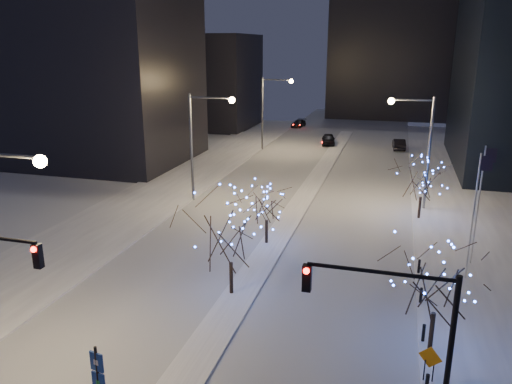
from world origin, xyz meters
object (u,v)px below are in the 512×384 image
(street_lamp_w_far, at_px, (270,103))
(car_far, at_px, (299,123))
(holiday_tree_median_far, at_px, (267,204))
(street_lamp_w_mid, at_px, (202,133))
(wayfinding_sign, at_px, (98,377))
(car_near, at_px, (328,139))
(car_mid, at_px, (399,144))
(holiday_tree_plaza_far, at_px, (422,179))
(construction_sign, at_px, (430,360))
(traffic_signal_east, at_px, (404,329))
(holiday_tree_plaza_near, at_px, (437,281))
(street_lamp_east, at_px, (419,138))
(holiday_tree_median_near, at_px, (230,230))

(street_lamp_w_far, relative_size, car_far, 2.28)
(holiday_tree_median_far, bearing_deg, street_lamp_w_mid, 134.03)
(street_lamp_w_mid, height_order, wayfinding_sign, street_lamp_w_mid)
(street_lamp_w_far, distance_m, wayfinding_sign, 53.76)
(car_near, distance_m, car_mid, 10.09)
(holiday_tree_plaza_far, height_order, construction_sign, holiday_tree_plaza_far)
(car_mid, xyz_separation_m, holiday_tree_plaza_far, (1.92, -30.30, 2.81))
(street_lamp_w_mid, xyz_separation_m, traffic_signal_east, (17.88, -26.00, -1.74))
(holiday_tree_plaza_near, bearing_deg, street_lamp_east, 91.06)
(holiday_tree_plaza_near, xyz_separation_m, holiday_tree_plaza_far, (0.00, 19.71, -0.20))
(holiday_tree_plaza_far, bearing_deg, street_lamp_east, 98.22)
(street_lamp_w_far, xyz_separation_m, holiday_tree_median_near, (8.44, -41.85, -2.38))
(car_mid, bearing_deg, street_lamp_east, 87.94)
(street_lamp_w_far, xyz_separation_m, traffic_signal_east, (17.88, -51.00, -1.74))
(street_lamp_w_mid, relative_size, traffic_signal_east, 1.43)
(construction_sign, bearing_deg, street_lamp_w_mid, 152.41)
(traffic_signal_east, bearing_deg, holiday_tree_median_near, 135.88)
(traffic_signal_east, height_order, holiday_tree_plaza_far, traffic_signal_east)
(car_near, height_order, holiday_tree_plaza_far, holiday_tree_plaza_far)
(street_lamp_w_mid, relative_size, holiday_tree_plaza_far, 1.81)
(holiday_tree_median_far, bearing_deg, holiday_tree_median_near, -90.00)
(holiday_tree_plaza_far, bearing_deg, car_mid, 93.63)
(street_lamp_east, relative_size, holiday_tree_plaza_near, 1.78)
(traffic_signal_east, height_order, holiday_tree_median_far, traffic_signal_east)
(street_lamp_east, distance_m, car_mid, 28.04)
(street_lamp_w_far, distance_m, holiday_tree_median_far, 34.93)
(street_lamp_w_far, xyz_separation_m, wayfinding_sign, (6.94, -53.12, -4.40))
(holiday_tree_plaza_near, height_order, holiday_tree_plaza_far, holiday_tree_plaza_near)
(car_far, bearing_deg, car_near, -56.44)
(holiday_tree_plaza_near, distance_m, construction_sign, 3.63)
(holiday_tree_median_near, xyz_separation_m, holiday_tree_median_far, (0.00, 8.12, -0.95))
(wayfinding_sign, xyz_separation_m, construction_sign, (12.30, 5.98, -0.93))
(street_lamp_w_mid, bearing_deg, street_lamp_east, 8.96)
(holiday_tree_median_near, xyz_separation_m, construction_sign, (10.80, -5.29, -2.95))
(holiday_tree_median_near, bearing_deg, street_lamp_east, 61.94)
(street_lamp_east, distance_m, holiday_tree_plaza_far, 4.11)
(street_lamp_w_far, relative_size, construction_sign, 5.88)
(street_lamp_east, bearing_deg, holiday_tree_median_near, -118.06)
(traffic_signal_east, relative_size, holiday_tree_median_near, 1.08)
(street_lamp_w_mid, distance_m, car_far, 46.70)
(traffic_signal_east, xyz_separation_m, holiday_tree_plaza_near, (1.56, 6.40, -1.01))
(car_near, bearing_deg, holiday_tree_plaza_near, -84.97)
(holiday_tree_median_far, relative_size, holiday_tree_plaza_near, 0.81)
(holiday_tree_plaza_near, bearing_deg, traffic_signal_east, -103.69)
(holiday_tree_median_far, bearing_deg, construction_sign, -51.17)
(holiday_tree_median_far, distance_m, construction_sign, 17.34)
(construction_sign, bearing_deg, holiday_tree_median_far, 150.26)
(street_lamp_east, height_order, holiday_tree_plaza_near, street_lamp_east)
(street_lamp_w_far, height_order, holiday_tree_median_far, street_lamp_w_far)
(traffic_signal_east, relative_size, construction_sign, 4.12)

